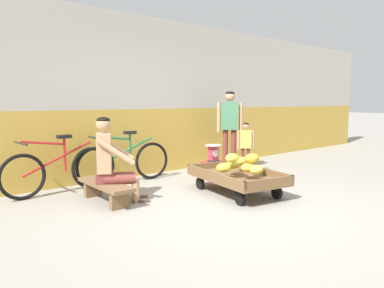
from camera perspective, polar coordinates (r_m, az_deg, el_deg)
ground_plane at (r=4.64m, az=6.92°, el=-10.14°), size 80.00×80.00×0.00m
back_wall at (r=6.58m, az=-10.65°, el=7.28°), size 16.00×0.30×2.84m
banana_cart at (r=5.33m, az=7.02°, el=-5.25°), size 1.10×1.57×0.36m
banana_pile at (r=5.19m, az=7.66°, el=-3.09°), size 0.86×0.86×0.26m
low_bench at (r=5.00m, az=-13.47°, el=-6.68°), size 0.32×1.10×0.27m
vendor_seated at (r=4.92m, az=-12.56°, el=-2.49°), size 0.74×0.65×1.14m
plastic_crate at (r=6.35m, az=3.36°, el=-4.09°), size 0.36×0.28×0.30m
weighing_scale at (r=6.30m, az=3.38°, el=-1.39°), size 0.30×0.30×0.29m
bicycle_near_left at (r=5.63m, az=-20.21°, el=-3.81°), size 1.66×0.48×0.86m
bicycle_far_left at (r=6.07m, az=-10.50°, el=-2.76°), size 1.66×0.48×0.86m
customer_adult at (r=7.02m, az=5.94°, el=3.51°), size 0.36×0.38×1.53m
customer_child at (r=6.64m, az=8.42°, el=0.19°), size 0.23×0.23×0.96m
shopping_bag at (r=6.30m, az=7.40°, el=-4.51°), size 0.18×0.12×0.24m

